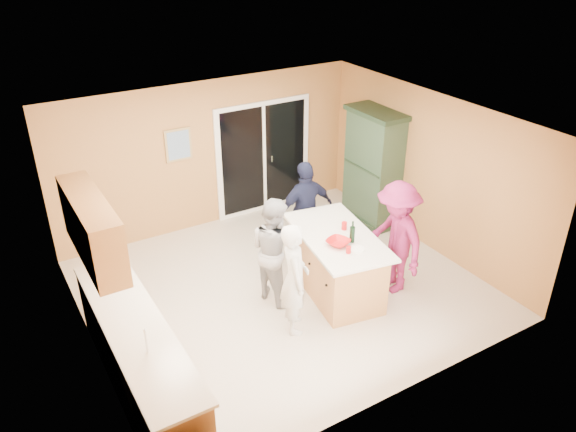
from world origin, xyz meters
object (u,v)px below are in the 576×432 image
woman_magenta (396,238)px  woman_grey (274,250)px  green_hutch (373,169)px  woman_white (294,278)px  woman_navy (306,211)px  kitchen_island (336,265)px

woman_magenta → woman_grey: bearing=-107.7°
green_hutch → woman_white: green_hutch is taller
green_hutch → woman_navy: (-1.69, -0.44, -0.19)m
kitchen_island → green_hutch: bearing=49.0°
woman_grey → woman_navy: 1.23m
woman_navy → woman_magenta: 1.57m
kitchen_island → woman_magenta: 0.95m
kitchen_island → woman_white: bearing=-147.4°
green_hutch → woman_white: bearing=-145.6°
kitchen_island → woman_grey: size_ratio=1.23×
green_hutch → woman_magenta: bearing=-119.6°
woman_navy → kitchen_island: bearing=82.7°
woman_grey → woman_white: bearing=158.2°
woman_grey → woman_magenta: (1.61, -0.72, 0.07)m
green_hutch → woman_grey: size_ratio=1.31×
green_hutch → kitchen_island: bearing=-140.6°
kitchen_island → woman_white: woman_white is taller
woman_grey → woman_magenta: woman_magenta is taller
woman_grey → green_hutch: bearing=-78.6°
kitchen_island → green_hutch: 2.45m
kitchen_island → woman_navy: woman_navy is taller
woman_magenta → kitchen_island: bearing=-109.2°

